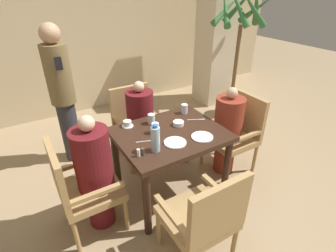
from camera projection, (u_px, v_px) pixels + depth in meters
ground_plane at (170, 191)px, 2.92m from camera, size 16.00×16.00×0.00m
wall_back at (85, 27)px, 4.17m from camera, size 8.00×0.06×2.80m
pillar_stone at (216, 27)px, 4.47m from camera, size 0.51×0.51×2.70m
dining_table at (170, 142)px, 2.60m from camera, size 1.03×0.84×0.76m
chair_left_side at (80, 186)px, 2.26m from camera, size 0.51×0.51×0.93m
diner_in_left_chair at (95, 173)px, 2.28m from camera, size 0.32×0.32×1.15m
chair_far_side at (136, 122)px, 3.28m from camera, size 0.51×0.51×0.93m
diner_in_far_chair at (141, 123)px, 3.15m from camera, size 0.32×0.32×1.08m
chair_right_side at (236, 131)px, 3.09m from camera, size 0.51×0.51×0.93m
diner_in_right_chair at (227, 130)px, 3.00m from camera, size 0.32×0.32×1.07m
chair_near_corner at (204, 216)px, 1.97m from camera, size 0.51×0.51×0.93m
standing_host at (62, 93)px, 3.04m from camera, size 0.29×0.32×1.68m
potted_palm at (236, 60)px, 4.14m from camera, size 0.78×0.74×2.09m
plate_main_left at (175, 143)px, 2.38m from camera, size 0.21×0.21×0.01m
plate_main_right at (202, 137)px, 2.46m from camera, size 0.21×0.21×0.01m
teacup_with_saucer at (127, 124)px, 2.64m from camera, size 0.12×0.12×0.06m
bowl_small at (178, 123)px, 2.66m from camera, size 0.11×0.11×0.04m
water_bottle at (155, 139)px, 2.22m from camera, size 0.08×0.08×0.26m
glass_tall_near at (184, 109)px, 2.89m from camera, size 0.07×0.07×0.10m
glass_tall_mid at (155, 128)px, 2.51m from camera, size 0.07×0.07×0.10m
glass_tall_far at (151, 119)px, 2.68m from camera, size 0.07×0.07×0.10m
salt_shaker at (139, 153)px, 2.18m from camera, size 0.03×0.03×0.07m
pepper_shaker at (143, 152)px, 2.20m from camera, size 0.03×0.03×0.07m
fork_beside_plate at (148, 141)px, 2.40m from camera, size 0.17×0.07×0.00m
knife_beside_plate at (197, 120)px, 2.77m from camera, size 0.17×0.10×0.00m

